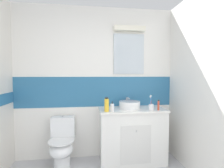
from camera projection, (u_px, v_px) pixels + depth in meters
name	position (u px, v px, depth m)	size (l,w,h in m)	color
wall_back_tiled	(96.00, 82.00, 2.84)	(3.20, 0.20, 2.50)	white
vanity_cabinet	(132.00, 135.00, 2.67)	(1.03, 0.52, 0.85)	white
sink_basin	(130.00, 105.00, 2.66)	(0.33, 0.38, 0.16)	white
toilet	(62.00, 144.00, 2.52)	(0.37, 0.50, 0.74)	white
toothbrush_cup	(151.00, 107.00, 2.52)	(0.07, 0.07, 0.23)	white
soap_dispenser	(112.00, 108.00, 2.43)	(0.06, 0.06, 0.15)	white
mouthwash_bottle	(107.00, 105.00, 2.43)	(0.07, 0.07, 0.21)	yellow
toothpaste_tube_upright	(158.00, 105.00, 2.52)	(0.03, 0.03, 0.16)	#D84C33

